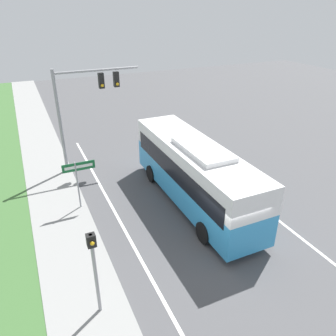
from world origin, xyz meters
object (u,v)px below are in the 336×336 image
pedestrian_signal (94,262)px  street_sign (78,175)px  bus (194,170)px  signal_gantry (83,100)px

pedestrian_signal → street_sign: bearing=83.5°
bus → street_sign: (-5.56, 1.89, 0.04)m
signal_gantry → pedestrian_signal: signal_gantry is taller
signal_gantry → pedestrian_signal: size_ratio=1.89×
signal_gantry → street_sign: 5.43m
pedestrian_signal → street_sign: size_ratio=1.25×
bus → signal_gantry: size_ratio=1.57×
bus → signal_gantry: (-4.09, 6.45, 2.59)m
pedestrian_signal → street_sign: 6.84m
signal_gantry → bus: bearing=-57.6°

